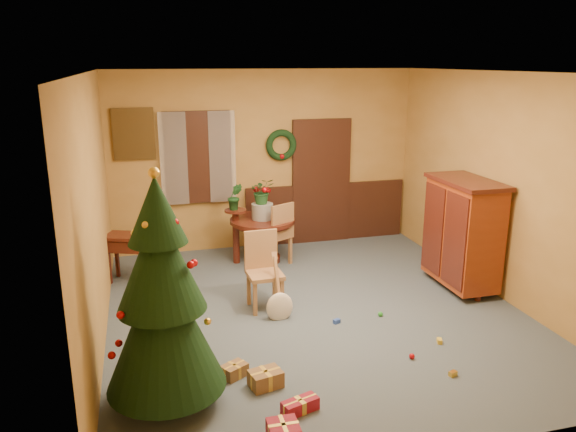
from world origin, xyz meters
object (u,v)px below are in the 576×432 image
object	(u,v)px
dining_table	(263,232)
writing_desk	(134,246)
christmas_tree	(162,298)
sideboard	(463,231)
chair_near	(263,267)

from	to	relation	value
dining_table	writing_desk	world-z (taller)	dining_table
christmas_tree	sideboard	size ratio (longest dim) A/B	1.45
writing_desk	sideboard	bearing A→B (deg)	-17.87
christmas_tree	writing_desk	xyz separation A→B (m)	(-0.26, 3.13, -0.53)
dining_table	chair_near	bearing A→B (deg)	-102.27
christmas_tree	sideboard	distance (m)	4.41
dining_table	chair_near	distance (m)	1.65
sideboard	christmas_tree	bearing A→B (deg)	-156.61
dining_table	sideboard	bearing A→B (deg)	-35.69
christmas_tree	writing_desk	world-z (taller)	christmas_tree
writing_desk	christmas_tree	bearing A→B (deg)	-85.24
dining_table	chair_near	world-z (taller)	chair_near
chair_near	writing_desk	xyz separation A→B (m)	(-1.56, 1.29, -0.01)
dining_table	writing_desk	size ratio (longest dim) A/B	1.16
chair_near	christmas_tree	world-z (taller)	christmas_tree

